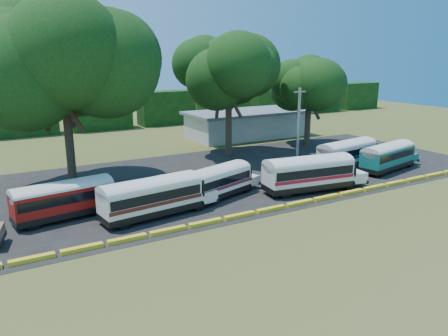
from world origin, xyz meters
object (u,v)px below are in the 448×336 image
bus_white_red (310,172)px  tree_west (62,56)px  bus_cream_west (153,195)px  bus_teal (388,155)px  bus_red (66,197)px

bus_white_red → tree_west: tree_west is taller
bus_cream_west → bus_teal: 27.34m
bus_red → bus_white_red: bearing=-18.7°
bus_red → bus_white_red: (20.85, -4.04, 0.19)m
bus_cream_west → tree_west: (-3.86, 11.24, 10.45)m
bus_cream_west → bus_white_red: size_ratio=0.94×
bus_red → bus_white_red: bus_white_red is taller
bus_white_red → bus_cream_west: bearing=-175.9°
bus_red → tree_west: bearing=68.2°
bus_red → tree_west: 13.47m
bus_cream_west → bus_teal: size_ratio=1.04×
bus_red → bus_cream_west: size_ratio=0.94×
bus_cream_west → tree_west: tree_west is taller
bus_red → bus_teal: 33.34m
bus_red → bus_teal: size_ratio=0.98×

